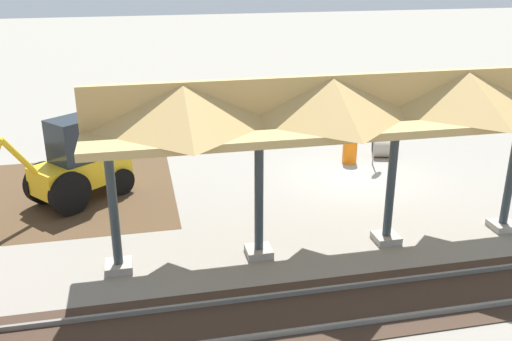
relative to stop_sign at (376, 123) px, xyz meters
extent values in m
plane|color=gray|center=(1.07, 1.07, -1.68)|extent=(120.00, 120.00, 0.00)
cube|color=#4C3823|center=(12.98, 0.51, -1.68)|extent=(10.32, 7.00, 0.01)
cube|color=#9E998E|center=(-1.61, 6.01, -1.58)|extent=(0.70, 0.70, 0.20)
cylinder|color=#2D383D|center=(-1.61, 6.01, 0.12)|extent=(0.24, 0.24, 3.60)
cube|color=#9E998E|center=(2.14, 6.01, -1.58)|extent=(0.70, 0.70, 0.20)
cylinder|color=#2D383D|center=(2.14, 6.01, 0.12)|extent=(0.24, 0.24, 3.60)
cube|color=#9E998E|center=(5.89, 6.01, -1.58)|extent=(0.70, 0.70, 0.20)
cylinder|color=#2D383D|center=(5.89, 6.01, 0.12)|extent=(0.24, 0.24, 3.60)
cube|color=#9E998E|center=(9.64, 6.01, -1.58)|extent=(0.70, 0.70, 0.20)
cylinder|color=#2D383D|center=(9.64, 6.01, 0.12)|extent=(0.24, 0.24, 3.60)
cube|color=tan|center=(4.02, 6.01, 2.02)|extent=(12.46, 3.20, 0.20)
cube|color=tan|center=(4.02, 6.01, 2.67)|extent=(12.46, 0.20, 1.10)
pyramid|color=tan|center=(0.26, 6.01, 2.67)|extent=(3.38, 3.20, 1.10)
pyramid|color=tan|center=(4.02, 6.01, 2.67)|extent=(3.38, 3.20, 1.10)
pyramid|color=tan|center=(7.77, 6.01, 2.67)|extent=(3.38, 3.20, 1.10)
cube|color=slate|center=(1.07, 8.17, -1.61)|extent=(60.00, 0.08, 0.15)
cube|color=slate|center=(1.07, 9.61, -1.61)|extent=(60.00, 0.08, 0.15)
cube|color=#38281E|center=(1.07, 8.89, -1.67)|extent=(60.00, 2.58, 0.03)
cylinder|color=gray|center=(0.00, 0.00, -0.61)|extent=(0.06, 0.06, 2.14)
cylinder|color=red|center=(0.00, 0.00, 0.27)|extent=(0.60, 0.51, 0.76)
cube|color=yellow|center=(10.82, 1.04, -0.71)|extent=(3.31, 3.02, 0.90)
cube|color=#1E262D|center=(10.98, 1.16, 0.44)|extent=(1.75, 1.73, 1.40)
cube|color=yellow|center=(10.03, 0.39, -0.01)|extent=(1.58, 1.57, 0.50)
cylinder|color=black|center=(12.02, 1.08, -0.98)|extent=(1.28, 1.11, 1.40)
cylinder|color=black|center=(11.12, 2.20, -0.98)|extent=(1.28, 1.11, 1.40)
cylinder|color=black|center=(10.39, -0.15, -1.23)|extent=(0.89, 0.80, 0.90)
cylinder|color=black|center=(9.57, 0.86, -1.23)|extent=(0.89, 0.80, 0.90)
cylinder|color=yellow|center=(12.43, 2.33, 0.39)|extent=(0.94, 0.81, 1.41)
cylinder|color=#9E9384|center=(-0.82, -0.79, -1.30)|extent=(1.07, 0.97, 0.77)
cylinder|color=black|center=(-0.38, -0.90, -1.30)|extent=(0.14, 0.49, 0.50)
cylinder|color=orange|center=(0.82, -0.40, -1.23)|extent=(0.56, 0.56, 0.90)
camera|label=1|loc=(8.88, 19.49, 6.10)|focal=40.00mm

